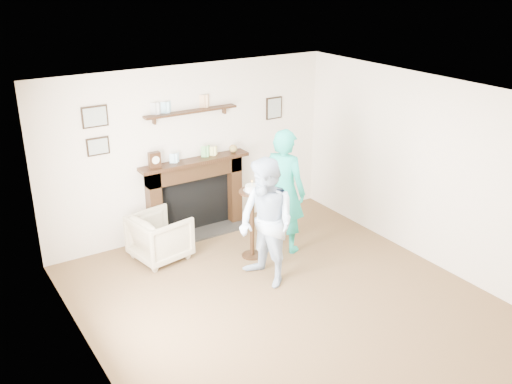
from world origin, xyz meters
TOP-DOWN VIEW (x-y plane):
  - ground at (0.00, 0.00)m, footprint 5.00×5.00m
  - room_shell at (-0.00, 0.69)m, footprint 4.54×5.02m
  - armchair at (-0.81, 1.90)m, footprint 0.82×0.80m
  - man at (0.07, 0.60)m, footprint 0.72×0.87m
  - woman at (0.78, 1.23)m, footprint 0.65×0.76m
  - pedestal_table at (0.28, 1.27)m, footprint 0.35×0.35m

SIDE VIEW (x-z plane):
  - ground at x=0.00m, z-range 0.00..0.00m
  - armchair at x=-0.81m, z-range -0.32..0.32m
  - man at x=0.07m, z-range -0.82..0.82m
  - woman at x=0.78m, z-range -0.88..0.88m
  - pedestal_table at x=0.28m, z-range 0.13..1.25m
  - room_shell at x=0.00m, z-range 0.36..2.88m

